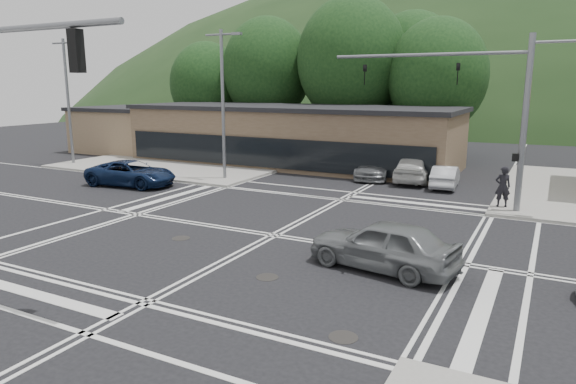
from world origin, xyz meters
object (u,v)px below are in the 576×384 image
at_px(car_grey_center, 383,245).
at_px(car_blue_west, 131,173).
at_px(car_queue_a, 445,176).
at_px(pedestrian, 503,187).
at_px(car_queue_b, 414,168).
at_px(car_northbound, 375,167).

bearing_deg(car_grey_center, car_blue_west, -101.98).
bearing_deg(car_queue_a, pedestrian, 123.80).
relative_size(car_queue_b, car_northbound, 1.02).
xyz_separation_m(car_blue_west, car_queue_b, (14.32, 9.00, 0.11)).
height_order(car_grey_center, car_queue_a, car_grey_center).
distance_m(car_grey_center, car_northbound, 16.67).
bearing_deg(car_queue_a, car_northbound, -18.78).
xyz_separation_m(car_grey_center, car_queue_b, (-2.94, 15.65, 0.03)).
bearing_deg(car_northbound, car_queue_a, -22.06).
relative_size(car_grey_center, pedestrian, 2.49).
distance_m(car_blue_west, pedestrian, 20.18).
bearing_deg(pedestrian, car_queue_b, -61.96).
bearing_deg(pedestrian, car_northbound, -52.14).
distance_m(car_grey_center, pedestrian, 10.68).
xyz_separation_m(car_northbound, pedestrian, (8.00, -5.39, 0.40)).
xyz_separation_m(car_queue_a, pedestrian, (3.43, -4.27, 0.48)).
distance_m(car_blue_west, car_grey_center, 18.50).
bearing_deg(car_queue_a, car_blue_west, 20.98).
bearing_deg(car_grey_center, car_queue_b, -160.28).
xyz_separation_m(car_blue_west, car_queue_a, (16.40, 7.99, -0.10)).
relative_size(car_blue_west, car_northbound, 1.08).
xyz_separation_m(car_grey_center, car_queue_a, (-0.87, 14.64, -0.18)).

